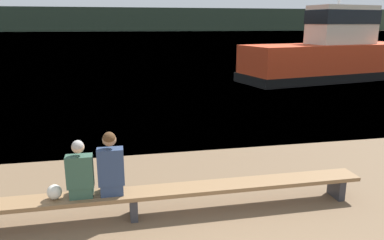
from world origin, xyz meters
name	(u,v)px	position (x,y,z in m)	size (l,w,h in m)	color
water_surface	(115,33)	(0.00, 125.97, 0.00)	(240.00, 240.00, 0.00)	#426B8E
far_shoreline	(114,19)	(0.00, 163.56, 4.76)	(600.00, 12.00, 9.52)	#2D3D2D
bench_main	(133,196)	(-0.66, 3.00, 0.37)	(7.87, 0.47, 0.44)	brown
person_left	(80,173)	(-1.44, 2.99, 0.84)	(0.40, 0.35, 0.93)	#2D4C3D
person_right	(111,166)	(-0.98, 2.99, 0.91)	(0.40, 0.35, 1.03)	navy
shopping_bag	(54,192)	(-1.84, 2.99, 0.56)	(0.22, 0.21, 0.23)	beige
tugboat_red	(333,57)	(11.16, 16.48, 1.27)	(11.03, 5.08, 7.08)	red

